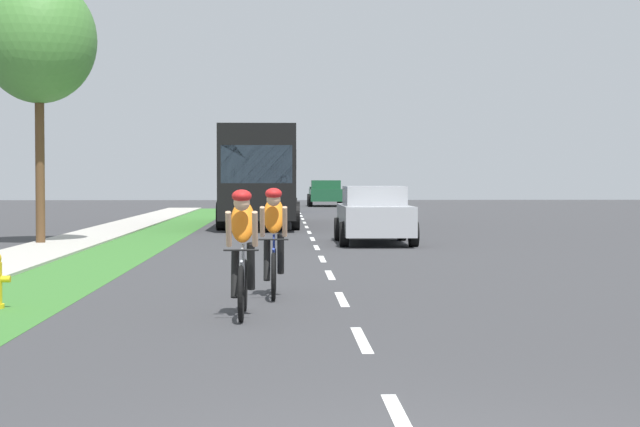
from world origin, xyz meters
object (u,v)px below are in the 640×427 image
object	(u,v)px
bus_black	(261,172)
pickup_dark_green	(325,193)
cyclist_trailing	(274,241)
street_tree_near	(39,41)
cyclist_lead	(243,251)
suv_blue	(269,194)
sedan_silver	(374,214)

from	to	relation	value
bus_black	pickup_dark_green	distance (m)	27.57
cyclist_trailing	pickup_dark_green	distance (m)	50.99
street_tree_near	cyclist_lead	bearing A→B (deg)	-68.12
cyclist_trailing	pickup_dark_green	world-z (taller)	pickup_dark_green
street_tree_near	suv_blue	bearing A→B (deg)	78.36
cyclist_trailing	sedan_silver	xyz separation A→B (m)	(2.55, 12.50, -0.04)
bus_black	pickup_dark_green	bearing A→B (deg)	82.70
cyclist_trailing	pickup_dark_green	xyz separation A→B (m)	(2.80, 50.91, 0.02)
cyclist_lead	cyclist_trailing	bearing A→B (deg)	80.51
cyclist_lead	cyclist_trailing	world-z (taller)	same
street_tree_near	pickup_dark_green	bearing A→B (deg)	76.88
bus_black	sedan_silver	bearing A→B (deg)	-73.67
cyclist_trailing	suv_blue	size ratio (longest dim) A/B	0.37
cyclist_trailing	suv_blue	distance (m)	39.57
suv_blue	pickup_dark_green	distance (m)	11.84
sedan_silver	street_tree_near	size ratio (longest dim) A/B	0.62
cyclist_trailing	suv_blue	bearing A→B (deg)	90.85
pickup_dark_green	sedan_silver	bearing A→B (deg)	-90.37
bus_black	suv_blue	size ratio (longest dim) A/B	2.47
bus_black	cyclist_lead	bearing A→B (deg)	-89.25
pickup_dark_green	bus_black	bearing A→B (deg)	-97.30
street_tree_near	cyclist_trailing	bearing A→B (deg)	-63.33
suv_blue	cyclist_trailing	bearing A→B (deg)	-89.15
suv_blue	street_tree_near	bearing A→B (deg)	-101.64
cyclist_lead	sedan_silver	distance (m)	14.96
sedan_silver	bus_black	distance (m)	11.62
cyclist_trailing	street_tree_near	bearing A→B (deg)	116.67
suv_blue	sedan_silver	bearing A→B (deg)	-83.39
bus_black	street_tree_near	distance (m)	12.95
cyclist_trailing	bus_black	xyz separation A→B (m)	(-0.70, 23.59, 1.17)
cyclist_lead	bus_black	xyz separation A→B (m)	(-0.34, 25.77, 1.17)
sedan_silver	pickup_dark_green	size ratio (longest dim) A/B	0.84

